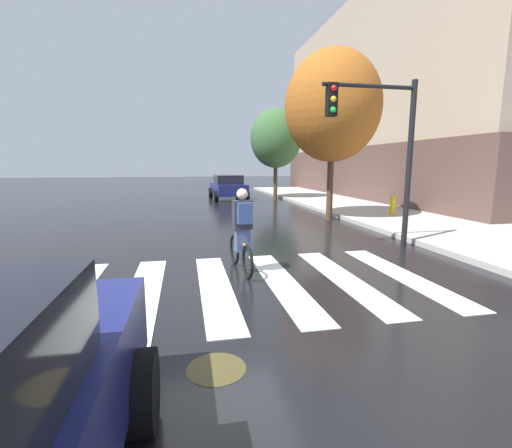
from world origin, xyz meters
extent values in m
plane|color=black|center=(0.00, 0.00, 0.00)|extent=(120.00, 120.00, 0.00)
cube|color=silver|center=(-2.50, 0.00, 0.01)|extent=(0.55, 3.88, 0.01)
cube|color=silver|center=(-1.29, 0.00, 0.01)|extent=(0.55, 3.88, 0.01)
cube|color=silver|center=(-0.07, 0.00, 0.01)|extent=(0.55, 3.88, 0.01)
cube|color=silver|center=(1.15, 0.00, 0.01)|extent=(0.55, 3.88, 0.01)
cube|color=silver|center=(2.36, 0.00, 0.01)|extent=(0.55, 3.88, 0.01)
cube|color=silver|center=(3.58, 0.00, 0.01)|extent=(0.55, 3.88, 0.01)
cylinder|color=#473D1E|center=(-0.29, -2.54, 0.00)|extent=(0.64, 0.64, 0.01)
cylinder|color=black|center=(-0.95, -3.30, 0.34)|extent=(0.25, 0.68, 0.68)
cube|color=navy|center=(2.11, 16.17, 0.66)|extent=(1.93, 4.45, 0.67)
cube|color=black|center=(2.12, 16.03, 1.25)|extent=(1.65, 2.16, 0.52)
cylinder|color=black|center=(1.14, 17.54, 0.32)|extent=(0.25, 0.66, 0.65)
cylinder|color=black|center=(2.98, 17.61, 0.32)|extent=(0.25, 0.66, 0.65)
cylinder|color=black|center=(1.25, 14.73, 0.32)|extent=(0.25, 0.66, 0.65)
cylinder|color=black|center=(3.09, 14.81, 0.32)|extent=(0.25, 0.66, 0.65)
torus|color=black|center=(0.57, 0.38, 0.33)|extent=(0.13, 0.66, 0.66)
torus|color=black|center=(0.47, 1.42, 0.33)|extent=(0.13, 0.66, 0.66)
cylinder|color=orange|center=(0.52, 0.90, 0.61)|extent=(0.14, 0.89, 0.05)
cylinder|color=orange|center=(0.54, 0.74, 0.68)|extent=(0.04, 0.04, 0.45)
cube|color=#384772|center=(0.54, 0.74, 0.73)|extent=(0.30, 0.23, 0.56)
cube|color=#26262D|center=(0.54, 0.74, 1.18)|extent=(0.38, 0.28, 0.56)
sphere|color=tan|center=(0.54, 0.74, 1.58)|extent=(0.22, 0.22, 0.22)
cube|color=navy|center=(0.55, 0.56, 1.23)|extent=(0.29, 0.19, 0.40)
cylinder|color=black|center=(5.07, 2.16, 2.10)|extent=(0.14, 0.14, 4.20)
cylinder|color=black|center=(3.87, 2.16, 4.00)|extent=(2.40, 0.10, 0.10)
cube|color=black|center=(2.91, 2.16, 3.65)|extent=(0.24, 0.20, 0.76)
sphere|color=red|center=(2.91, 2.05, 3.89)|extent=(0.14, 0.14, 0.14)
sphere|color=gold|center=(2.91, 2.05, 3.65)|extent=(0.14, 0.14, 0.14)
sphere|color=green|center=(2.91, 2.05, 3.41)|extent=(0.14, 0.14, 0.14)
cylinder|color=gold|center=(7.64, 6.77, 0.47)|extent=(0.22, 0.22, 0.65)
sphere|color=gold|center=(7.64, 6.77, 0.84)|extent=(0.18, 0.18, 0.18)
cylinder|color=gold|center=(7.80, 6.77, 0.51)|extent=(0.12, 0.09, 0.09)
cylinder|color=#4C3823|center=(4.97, 6.88, 1.43)|extent=(0.24, 0.24, 2.87)
ellipsoid|color=#A5591E|center=(4.97, 6.88, 4.30)|extent=(3.57, 3.57, 4.11)
cylinder|color=#4C3823|center=(4.99, 15.37, 1.25)|extent=(0.24, 0.24, 2.49)
ellipsoid|color=#386033|center=(4.99, 15.37, 3.74)|extent=(3.10, 3.10, 3.57)
cube|color=brown|center=(16.61, 15.59, 1.60)|extent=(14.12, 23.25, 3.20)
cube|color=tan|center=(16.61, 15.59, 7.66)|extent=(13.84, 22.79, 8.91)
camera|label=1|loc=(-0.55, -6.01, 2.14)|focal=24.84mm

